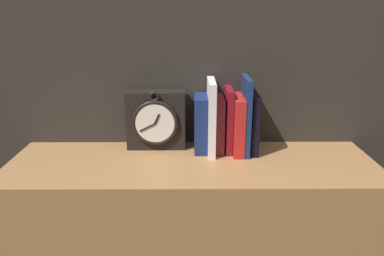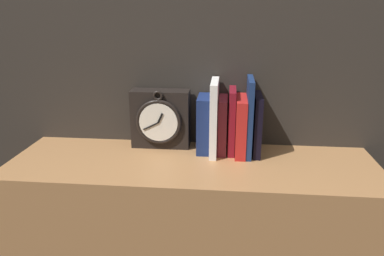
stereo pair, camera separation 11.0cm
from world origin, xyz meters
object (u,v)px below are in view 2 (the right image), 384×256
at_px(clock, 161,119).
at_px(book_slot0_navy, 204,124).
at_px(book_slot5_navy, 249,117).
at_px(book_slot2_maroon, 223,125).
at_px(book_slot1_white, 214,117).
at_px(book_slot4_red, 241,126).
at_px(book_slot3_maroon, 232,121).
at_px(book_slot6_black, 257,124).

distance_m(clock, book_slot0_navy, 0.15).
bearing_deg(book_slot5_navy, book_slot2_maroon, 172.48).
bearing_deg(book_slot1_white, book_slot0_navy, 154.57).
height_order(clock, book_slot4_red, clock).
relative_size(clock, book_slot0_navy, 1.11).
height_order(clock, book_slot0_navy, clock).
relative_size(clock, book_slot3_maroon, 0.97).
bearing_deg(book_slot6_black, clock, 174.98).
distance_m(book_slot2_maroon, book_slot6_black, 0.11).
xyz_separation_m(book_slot5_navy, book_slot6_black, (0.03, 0.01, -0.03)).
height_order(book_slot0_navy, book_slot2_maroon, book_slot0_navy).
xyz_separation_m(clock, book_slot2_maroon, (0.20, -0.02, -0.01)).
bearing_deg(book_slot0_navy, book_slot3_maroon, -0.79).
height_order(book_slot3_maroon, book_slot6_black, book_slot3_maroon).
relative_size(book_slot1_white, book_slot6_black, 1.22).
bearing_deg(book_slot1_white, clock, 168.77).
relative_size(book_slot1_white, book_slot5_navy, 0.96).
relative_size(book_slot1_white, book_slot2_maroon, 1.32).
xyz_separation_m(book_slot2_maroon, book_slot4_red, (0.06, -0.01, 0.00)).
xyz_separation_m(clock, book_slot1_white, (0.18, -0.04, 0.02)).
bearing_deg(clock, book_slot5_navy, -6.52).
bearing_deg(book_slot3_maroon, book_slot0_navy, 179.21).
height_order(clock, book_slot3_maroon, book_slot3_maroon).
xyz_separation_m(book_slot3_maroon, book_slot5_navy, (0.05, -0.01, 0.02)).
relative_size(clock, book_slot6_black, 1.04).
xyz_separation_m(book_slot0_navy, book_slot2_maroon, (0.06, -0.00, -0.00)).
distance_m(book_slot2_maroon, book_slot5_navy, 0.09).
bearing_deg(book_slot5_navy, clock, 173.48).
height_order(book_slot0_navy, book_slot4_red, book_slot4_red).
xyz_separation_m(clock, book_slot0_navy, (0.15, -0.02, -0.01)).
distance_m(book_slot0_navy, book_slot1_white, 0.04).
xyz_separation_m(book_slot1_white, book_slot6_black, (0.13, 0.01, -0.02)).
distance_m(book_slot4_red, book_slot6_black, 0.05).
distance_m(book_slot1_white, book_slot5_navy, 0.11).
bearing_deg(book_slot6_black, book_slot2_maroon, 177.08).
bearing_deg(book_slot3_maroon, book_slot5_navy, -12.18).
bearing_deg(book_slot5_navy, book_slot1_white, -178.68).
relative_size(book_slot2_maroon, book_slot6_black, 0.93).
distance_m(book_slot3_maroon, book_slot6_black, 0.08).
relative_size(book_slot3_maroon, book_slot6_black, 1.08).
bearing_deg(book_slot5_navy, book_slot3_maroon, 167.82).
bearing_deg(book_slot5_navy, book_slot6_black, 11.88).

